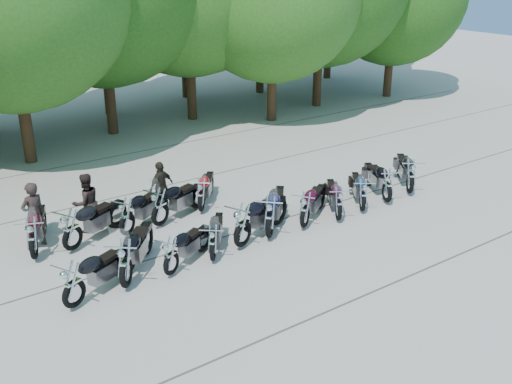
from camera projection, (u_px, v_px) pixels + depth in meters
ground at (288, 246)px, 16.22m from camera, size 90.00×90.00×0.00m
motorcycle_0 at (73, 283)px, 13.12m from camera, size 2.40×1.62×1.31m
motorcycle_1 at (125, 262)px, 13.91m from camera, size 2.22×2.41×1.42m
motorcycle_2 at (171, 255)px, 14.50m from camera, size 2.15×1.56×1.19m
motorcycle_3 at (213, 242)px, 15.19m from camera, size 1.75×1.99×1.15m
motorcycle_4 at (242, 224)px, 15.83m from camera, size 2.68×1.69×1.45m
motorcycle_5 at (270, 216)px, 16.35m from camera, size 2.34×2.31×1.42m
motorcycle_6 at (305, 209)px, 16.99m from camera, size 2.26×1.81×1.28m
motorcycle_7 at (339, 203)px, 17.49m from camera, size 1.73×2.15×1.21m
motorcycle_8 at (363, 194)px, 18.12m from camera, size 1.78×2.10×1.20m
motorcycle_9 at (388, 185)px, 18.73m from camera, size 1.62×2.37×1.30m
motorcycle_10 at (411, 175)px, 19.42m from camera, size 2.07×2.35×1.36m
motorcycle_11 at (32, 237)px, 15.23m from camera, size 1.60×2.45×1.33m
motorcycle_12 at (71, 229)px, 15.66m from camera, size 2.50×1.74×1.37m
motorcycle_13 at (127, 215)px, 16.53m from camera, size 2.34×1.76×1.30m
motorcycle_14 at (160, 206)px, 17.08m from camera, size 2.50×1.55×1.36m
motorcycle_15 at (201, 194)px, 18.08m from camera, size 1.93×2.09×1.24m
rider_0 at (34, 215)px, 15.89m from camera, size 0.77×0.60×1.84m
rider_1 at (86, 203)px, 16.82m from camera, size 0.92×0.76×1.73m
rider_2 at (161, 187)px, 18.16m from camera, size 1.01×0.65×1.59m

